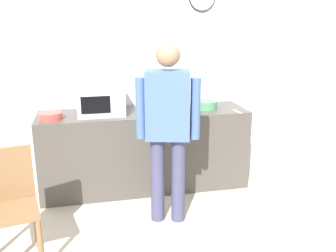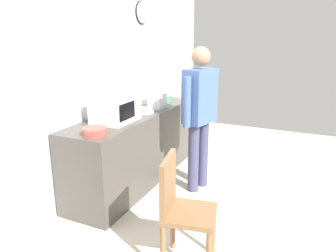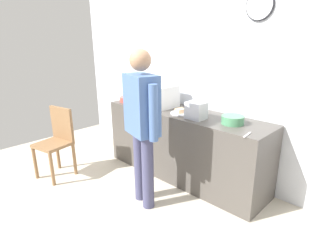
# 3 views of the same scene
# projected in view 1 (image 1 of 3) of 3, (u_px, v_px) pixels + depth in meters

# --- Properties ---
(ground_plane) EXTENTS (6.00, 6.00, 0.00)m
(ground_plane) POSITION_uv_depth(u_px,v_px,m) (185.00, 242.00, 3.36)
(ground_plane) COLOR beige
(back_wall) EXTENTS (5.40, 0.13, 2.60)m
(back_wall) POSITION_uv_depth(u_px,v_px,m) (152.00, 72.00, 4.50)
(back_wall) COLOR silver
(back_wall) RESTS_ON ground_plane
(kitchen_counter) EXTENTS (2.34, 0.62, 0.91)m
(kitchen_counter) POSITION_uv_depth(u_px,v_px,m) (145.00, 150.00, 4.35)
(kitchen_counter) COLOR #4C4742
(kitchen_counter) RESTS_ON ground_plane
(microwave) EXTENTS (0.50, 0.39, 0.30)m
(microwave) POSITION_uv_depth(u_px,v_px,m) (101.00, 101.00, 4.07)
(microwave) COLOR silver
(microwave) RESTS_ON kitchen_counter
(sandwich_plate) EXTENTS (0.25, 0.25, 0.07)m
(sandwich_plate) POSITION_uv_depth(u_px,v_px,m) (147.00, 112.00, 4.13)
(sandwich_plate) COLOR white
(sandwich_plate) RESTS_ON kitchen_counter
(salad_bowl) EXTENTS (0.24, 0.24, 0.07)m
(salad_bowl) POSITION_uv_depth(u_px,v_px,m) (51.00, 116.00, 3.89)
(salad_bowl) COLOR #C64C42
(salad_bowl) RESTS_ON kitchen_counter
(cereal_bowl) EXTENTS (0.25, 0.25, 0.09)m
(cereal_bowl) POSITION_uv_depth(u_px,v_px,m) (206.00, 105.00, 4.34)
(cereal_bowl) COLOR #4C8E60
(cereal_bowl) RESTS_ON kitchen_counter
(toaster) EXTENTS (0.22, 0.18, 0.20)m
(toaster) POSITION_uv_depth(u_px,v_px,m) (173.00, 104.00, 4.12)
(toaster) COLOR silver
(toaster) RESTS_ON kitchen_counter
(fork_utensil) EXTENTS (0.04, 0.17, 0.01)m
(fork_utensil) POSITION_uv_depth(u_px,v_px,m) (237.00, 112.00, 4.20)
(fork_utensil) COLOR silver
(fork_utensil) RESTS_ON kitchen_counter
(spoon_utensil) EXTENTS (0.09, 0.16, 0.01)m
(spoon_utensil) POSITION_uv_depth(u_px,v_px,m) (141.00, 107.00, 4.40)
(spoon_utensil) COLOR silver
(spoon_utensil) RESTS_ON kitchen_counter
(person_standing) EXTENTS (0.57, 0.33, 1.73)m
(person_standing) POSITION_uv_depth(u_px,v_px,m) (168.00, 121.00, 3.46)
(person_standing) COLOR #414264
(person_standing) RESTS_ON ground_plane
(wooden_chair) EXTENTS (0.47, 0.47, 0.94)m
(wooden_chair) POSITION_uv_depth(u_px,v_px,m) (10.00, 201.00, 3.00)
(wooden_chair) COLOR olive
(wooden_chair) RESTS_ON ground_plane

